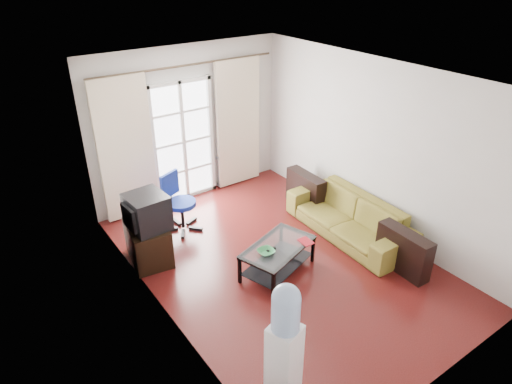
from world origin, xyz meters
The scene contains 20 objects.
floor centered at (0.00, 0.00, 0.00)m, with size 5.20×5.20×0.00m, color #561714.
ceiling centered at (0.00, 0.00, 2.70)m, with size 5.20×5.20×0.00m, color white.
wall_back centered at (0.00, 2.60, 1.35)m, with size 3.60×0.02×2.70m, color silver.
wall_front centered at (0.00, -2.60, 1.35)m, with size 3.60×0.02×2.70m, color silver.
wall_left centered at (-1.80, 0.00, 1.35)m, with size 0.02×5.20×2.70m, color silver.
wall_right centered at (1.80, 0.00, 1.35)m, with size 0.02×5.20×2.70m, color silver.
french_door centered at (-0.15, 2.54, 1.07)m, with size 1.16×0.06×2.15m.
curtain_rod centered at (0.00, 2.50, 2.38)m, with size 0.04×0.04×3.30m, color #4C3F2D.
curtain_left centered at (-1.20, 2.48, 1.20)m, with size 0.90×0.07×2.35m, color beige.
curtain_right centered at (0.95, 2.48, 1.20)m, with size 0.90×0.07×2.35m, color beige.
radiator centered at (0.80, 2.50, 0.33)m, with size 0.64×0.12×0.64m, color gray.
sofa centered at (1.33, -0.06, 0.32)m, with size 0.93×2.19×0.63m, color brown.
coffee_table centered at (-0.17, -0.18, 0.28)m, with size 1.21×0.91×0.43m.
bowl centered at (-0.41, -0.22, 0.46)m, with size 0.23×0.23×0.06m, color #31802E.
book centered at (0.13, -0.32, 0.44)m, with size 0.17×0.22×0.02m, color #AB3415.
remote centered at (-0.30, -0.19, 0.44)m, with size 0.15×0.04×0.02m, color black.
tv_stand centered at (-1.51, 1.15, 0.29)m, with size 0.52×0.78×0.57m, color black.
crt_tv centered at (-1.51, 1.08, 0.83)m, with size 0.58×0.58×0.50m.
task_chair centered at (-0.74, 1.63, 0.28)m, with size 0.86×0.86×0.95m.
water_cooler centered at (-1.35, -1.79, 0.73)m, with size 0.36×0.36×1.39m.
Camera 1 is at (-3.41, -4.21, 4.02)m, focal length 32.00 mm.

